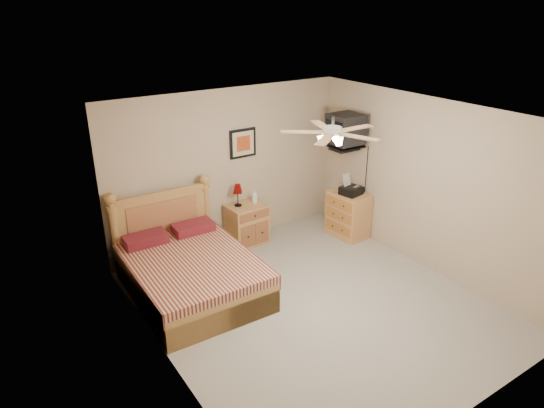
{
  "coord_description": "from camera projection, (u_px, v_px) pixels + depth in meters",
  "views": [
    {
      "loc": [
        -3.43,
        -4.15,
        3.71
      ],
      "look_at": [
        -0.06,
        0.9,
        1.13
      ],
      "focal_mm": 32.0,
      "sensor_mm": 36.0,
      "label": 1
    }
  ],
  "objects": [
    {
      "name": "framed_picture",
      "position": [
        243.0,
        143.0,
        7.59
      ],
      "size": [
        0.46,
        0.04,
        0.46
      ],
      "primitive_type": "cube",
      "color": "black",
      "rests_on": "wall_back"
    },
    {
      "name": "wall_front",
      "position": [
        481.0,
        309.0,
        4.17
      ],
      "size": [
        4.0,
        0.04,
        2.5
      ],
      "primitive_type": "cube",
      "color": "tan",
      "rests_on": "ground"
    },
    {
      "name": "wall_tv",
      "position": [
        353.0,
        130.0,
        7.59
      ],
      "size": [
        0.56,
        0.46,
        0.58
      ],
      "primitive_type": null,
      "color": "black",
      "rests_on": "wall_right"
    },
    {
      "name": "ceiling_fan",
      "position": [
        332.0,
        132.0,
        5.3
      ],
      "size": [
        1.14,
        1.14,
        0.28
      ],
      "primitive_type": null,
      "color": "silver",
      "rests_on": "ceiling"
    },
    {
      "name": "magazine_upper",
      "position": [
        339.0,
        187.0,
        8.11
      ],
      "size": [
        0.33,
        0.36,
        0.02
      ],
      "primitive_type": "imported",
      "rotation": [
        0.0,
        0.0,
        0.45
      ],
      "color": "gray",
      "rests_on": "magazine_lower"
    },
    {
      "name": "floor",
      "position": [
        314.0,
        304.0,
        6.38
      ],
      "size": [
        4.5,
        4.5,
        0.0
      ],
      "primitive_type": "plane",
      "color": "gray",
      "rests_on": "ground"
    },
    {
      "name": "table_lamp",
      "position": [
        238.0,
        195.0,
        7.65
      ],
      "size": [
        0.23,
        0.23,
        0.36
      ],
      "primitive_type": null,
      "rotation": [
        0.0,
        0.0,
        0.18
      ],
      "color": "#5E0502",
      "rests_on": "nightstand"
    },
    {
      "name": "nightstand",
      "position": [
        247.0,
        224.0,
        7.88
      ],
      "size": [
        0.64,
        0.49,
        0.67
      ],
      "primitive_type": "cube",
      "rotation": [
        0.0,
        0.0,
        0.05
      ],
      "color": "#AB7249",
      "rests_on": "ground"
    },
    {
      "name": "lotion_bottle",
      "position": [
        255.0,
        196.0,
        7.79
      ],
      "size": [
        0.11,
        0.11,
        0.23
      ],
      "primitive_type": "imported",
      "rotation": [
        0.0,
        0.0,
        -0.3
      ],
      "color": "white",
      "rests_on": "nightstand"
    },
    {
      "name": "wall_right",
      "position": [
        427.0,
        186.0,
        6.91
      ],
      "size": [
        0.04,
        4.5,
        2.5
      ],
      "primitive_type": "cube",
      "color": "tan",
      "rests_on": "ground"
    },
    {
      "name": "bed",
      "position": [
        191.0,
        251.0,
        6.37
      ],
      "size": [
        1.56,
        2.02,
        1.29
      ],
      "primitive_type": null,
      "rotation": [
        0.0,
        0.0,
        -0.02
      ],
      "color": "#A16B3C",
      "rests_on": "ground"
    },
    {
      "name": "fax_machine",
      "position": [
        351.0,
        185.0,
        7.84
      ],
      "size": [
        0.37,
        0.39,
        0.33
      ],
      "primitive_type": null,
      "rotation": [
        0.0,
        0.0,
        0.19
      ],
      "color": "black",
      "rests_on": "dresser"
    },
    {
      "name": "wall_left",
      "position": [
        162.0,
        264.0,
        4.87
      ],
      "size": [
        0.04,
        4.5,
        2.5
      ],
      "primitive_type": "cube",
      "color": "tan",
      "rests_on": "ground"
    },
    {
      "name": "dresser",
      "position": [
        348.0,
        214.0,
        8.1
      ],
      "size": [
        0.5,
        0.68,
        0.77
      ],
      "primitive_type": "cube",
      "rotation": [
        0.0,
        0.0,
        0.08
      ],
      "color": "#AF7137",
      "rests_on": "ground"
    },
    {
      "name": "wall_back",
      "position": [
        228.0,
        168.0,
        7.62
      ],
      "size": [
        4.0,
        0.04,
        2.5
      ],
      "primitive_type": "cube",
      "color": "tan",
      "rests_on": "ground"
    },
    {
      "name": "ceiling",
      "position": [
        321.0,
        116.0,
        5.4
      ],
      "size": [
        4.0,
        4.5,
        0.04
      ],
      "primitive_type": "cube",
      "color": "white",
      "rests_on": "ground"
    },
    {
      "name": "magazine_lower",
      "position": [
        339.0,
        189.0,
        8.09
      ],
      "size": [
        0.21,
        0.27,
        0.02
      ],
      "primitive_type": "imported",
      "rotation": [
        0.0,
        0.0,
        0.12
      ],
      "color": "beige",
      "rests_on": "dresser"
    }
  ]
}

